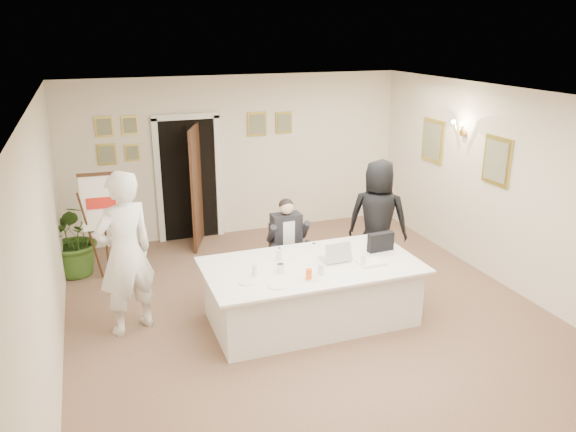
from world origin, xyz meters
The scene contains 28 objects.
floor centered at (0.00, 0.00, 0.00)m, with size 7.00×7.00×0.00m, color brown.
ceiling centered at (0.00, 0.00, 2.80)m, with size 6.00×7.00×0.02m, color white.
wall_back centered at (0.00, 3.50, 1.40)m, with size 6.00×0.10×2.80m, color white.
wall_front centered at (0.00, -3.50, 1.40)m, with size 6.00×0.10×2.80m, color white.
wall_left centered at (-3.00, 0.00, 1.40)m, with size 0.10×7.00×2.80m, color white.
wall_right centered at (3.00, 0.00, 1.40)m, with size 0.10×7.00×2.80m, color white.
doorway centered at (-0.88, 3.32, 1.04)m, with size 1.14×0.86×2.20m.
pictures_back_wall centered at (-0.80, 3.47, 1.85)m, with size 3.40×0.06×0.80m, color gold, non-canonical shape.
pictures_right_wall centered at (2.97, 1.20, 1.75)m, with size 0.06×2.20×0.80m, color gold, non-canonical shape.
wall_sconce centered at (2.90, 1.20, 2.10)m, with size 0.20×0.30×0.24m, color gold, non-canonical shape.
conference_table centered at (-0.03, -0.03, 0.39)m, with size 2.66×1.42×0.78m.
seated_man centered at (0.02, 0.99, 0.66)m, with size 0.57×0.61×1.33m, color black, non-canonical shape.
flip_chart centered at (-2.38, 2.19, 0.74)m, with size 0.56×0.36×1.59m.
standing_man centered at (-2.20, 0.50, 1.01)m, with size 0.74×0.48×2.03m, color white.
standing_woman centered at (1.39, 0.90, 0.89)m, with size 0.87×0.57×1.78m, color black.
potted_palm centered at (-2.80, 2.50, 0.58)m, with size 1.05×0.91×1.17m, color #31541C.
laptop centered at (0.29, 0.01, 0.91)m, with size 0.35×0.37×0.28m, color #B7BABC, non-canonical shape.
laptop_bag centered at (0.98, 0.07, 0.90)m, with size 0.35×0.10×0.25m, color black.
paper_stack centered at (0.67, -0.27, 0.79)m, with size 0.32×0.22×0.03m, color white.
plate_left centered at (-0.92, -0.28, 0.78)m, with size 0.20×0.20×0.01m, color white.
plate_mid centered at (-0.63, -0.48, 0.78)m, with size 0.22×0.22×0.01m, color white.
plate_near centered at (-0.16, -0.43, 0.78)m, with size 0.20×0.20×0.01m, color white.
glass_a centered at (-0.79, -0.12, 0.84)m, with size 0.06×0.06×0.14m, color silver.
glass_b centered at (-0.05, -0.36, 0.84)m, with size 0.06×0.06×0.14m, color silver.
glass_c centered at (0.54, -0.30, 0.84)m, with size 0.06×0.06×0.14m, color silver.
glass_d centered at (-0.36, 0.23, 0.84)m, with size 0.07×0.07×0.14m, color silver.
oj_glass centered at (-0.23, -0.43, 0.84)m, with size 0.07×0.07×0.13m, color #F55B14.
steel_jug centered at (-0.47, -0.13, 0.83)m, with size 0.08×0.08×0.11m, color silver.
Camera 1 is at (-2.48, -5.93, 3.55)m, focal length 35.00 mm.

